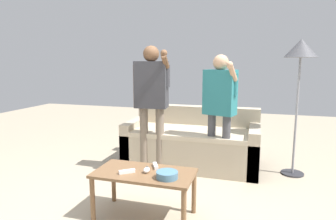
{
  "coord_description": "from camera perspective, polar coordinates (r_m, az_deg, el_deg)",
  "views": [
    {
      "loc": [
        0.91,
        -2.56,
        1.42
      ],
      "look_at": [
        0.03,
        0.37,
        0.92
      ],
      "focal_mm": 31.41,
      "sensor_mm": 36.0,
      "label": 1
    }
  ],
  "objects": [
    {
      "name": "player_right",
      "position": [
        3.62,
        10.0,
        1.64
      ],
      "size": [
        0.43,
        0.42,
        1.51
      ],
      "color": "#47474C",
      "rests_on": "ground"
    },
    {
      "name": "game_remote_wand_far",
      "position": [
        2.72,
        -7.98,
        -11.73
      ],
      "size": [
        0.14,
        0.12,
        0.03
      ],
      "color": "white",
      "rests_on": "coffee_table"
    },
    {
      "name": "snack_bowl",
      "position": [
        2.58,
        -0.18,
        -12.47
      ],
      "size": [
        0.19,
        0.19,
        0.06
      ],
      "primitive_type": "cylinder",
      "color": "teal",
      "rests_on": "coffee_table"
    },
    {
      "name": "floor_lamp",
      "position": [
        3.94,
        24.33,
        9.52
      ],
      "size": [
        0.39,
        0.39,
        1.7
      ],
      "color": "#2D2D33",
      "rests_on": "ground"
    },
    {
      "name": "player_left",
      "position": [
        3.73,
        -3.23,
        3.1
      ],
      "size": [
        0.49,
        0.32,
        1.63
      ],
      "color": "#756656",
      "rests_on": "ground"
    },
    {
      "name": "ground_plane",
      "position": [
        3.07,
        -2.72,
        -18.4
      ],
      "size": [
        12.0,
        12.0,
        0.0
      ],
      "primitive_type": "plane",
      "color": "tan"
    },
    {
      "name": "game_remote_nunchuk",
      "position": [
        2.71,
        -4.25,
        -11.51
      ],
      "size": [
        0.06,
        0.09,
        0.05
      ],
      "color": "white",
      "rests_on": "coffee_table"
    },
    {
      "name": "game_remote_wand_near",
      "position": [
        2.83,
        -2.45,
        -10.77
      ],
      "size": [
        0.1,
        0.15,
        0.03
      ],
      "color": "white",
      "rests_on": "coffee_table"
    },
    {
      "name": "coffee_table",
      "position": [
        2.76,
        -4.6,
        -13.07
      ],
      "size": [
        0.91,
        0.47,
        0.44
      ],
      "color": "brown",
      "rests_on": "ground"
    },
    {
      "name": "couch",
      "position": [
        4.17,
        4.76,
        -6.51
      ],
      "size": [
        1.8,
        0.88,
        0.78
      ],
      "color": "#B7A88E",
      "rests_on": "ground"
    }
  ]
}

